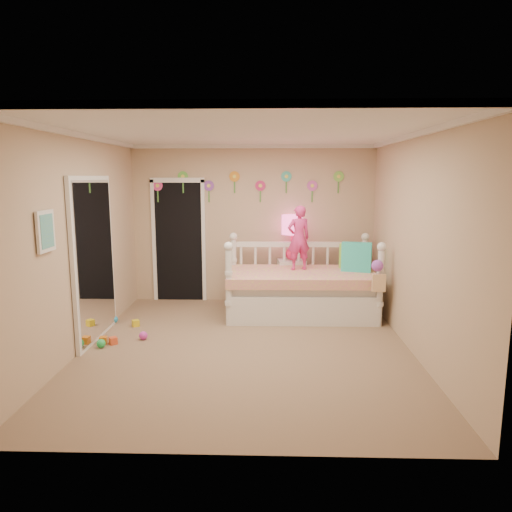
{
  "coord_description": "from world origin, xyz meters",
  "views": [
    {
      "loc": [
        0.28,
        -5.48,
        2.09
      ],
      "look_at": [
        0.1,
        0.6,
        1.05
      ],
      "focal_mm": 32.67,
      "sensor_mm": 36.0,
      "label": 1
    }
  ],
  "objects_px": {
    "nightstand": "(291,282)",
    "table_lamp": "(292,230)",
    "child": "(299,238)",
    "daybed": "(301,276)"
  },
  "relations": [
    {
      "from": "child",
      "to": "nightstand",
      "type": "bearing_deg",
      "value": -98.57
    },
    {
      "from": "daybed",
      "to": "table_lamp",
      "type": "height_order",
      "value": "table_lamp"
    },
    {
      "from": "child",
      "to": "table_lamp",
      "type": "distance_m",
      "value": 0.53
    },
    {
      "from": "nightstand",
      "to": "table_lamp",
      "type": "bearing_deg",
      "value": -97.65
    },
    {
      "from": "nightstand",
      "to": "table_lamp",
      "type": "relative_size",
      "value": 0.99
    },
    {
      "from": "child",
      "to": "table_lamp",
      "type": "relative_size",
      "value": 1.33
    },
    {
      "from": "daybed",
      "to": "child",
      "type": "distance_m",
      "value": 0.58
    },
    {
      "from": "child",
      "to": "nightstand",
      "type": "distance_m",
      "value": 0.96
    },
    {
      "from": "child",
      "to": "nightstand",
      "type": "xyz_separation_m",
      "value": [
        -0.08,
        0.52,
        -0.8
      ]
    },
    {
      "from": "nightstand",
      "to": "table_lamp",
      "type": "height_order",
      "value": "table_lamp"
    }
  ]
}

